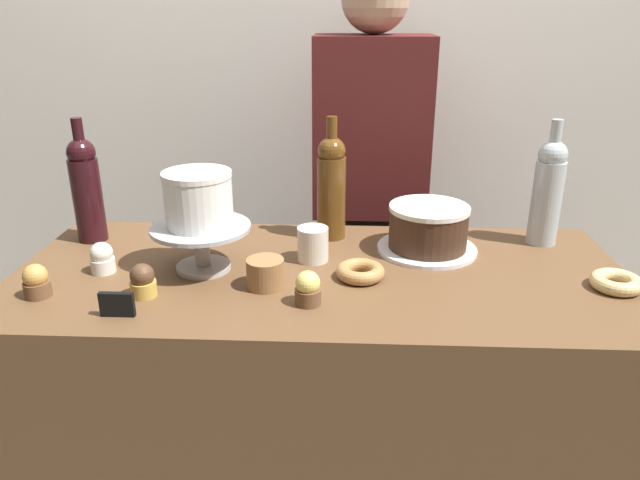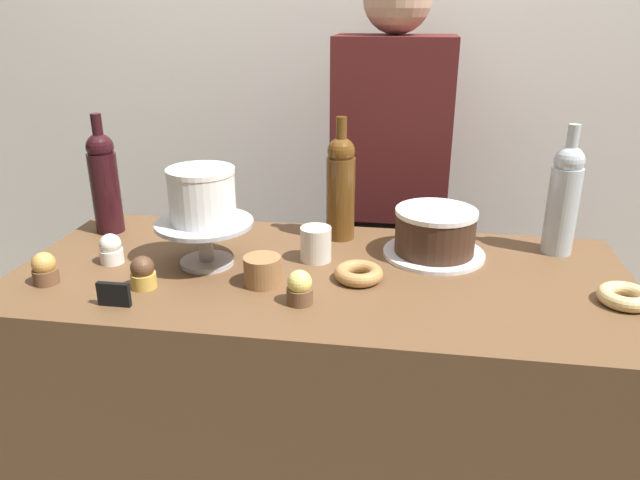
# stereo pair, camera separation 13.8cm
# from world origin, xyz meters

# --- Properties ---
(back_wall) EXTENTS (6.00, 0.05, 2.60)m
(back_wall) POSITION_xyz_m (0.00, 0.89, 1.30)
(back_wall) COLOR silver
(back_wall) RESTS_ON ground_plane
(display_counter) EXTENTS (1.45, 0.64, 0.90)m
(display_counter) POSITION_xyz_m (0.00, 0.00, 0.45)
(display_counter) COLOR brown
(display_counter) RESTS_ON ground_plane
(cake_stand_pedestal) EXTENTS (0.23, 0.23, 0.11)m
(cake_stand_pedestal) POSITION_xyz_m (-0.28, 0.00, 0.97)
(cake_stand_pedestal) COLOR #B2B2B7
(cake_stand_pedestal) RESTS_ON display_counter
(white_layer_cake) EXTENTS (0.16, 0.16, 0.13)m
(white_layer_cake) POSITION_xyz_m (-0.28, 0.00, 1.07)
(white_layer_cake) COLOR white
(white_layer_cake) RESTS_ON cake_stand_pedestal
(silver_serving_platter) EXTENTS (0.25, 0.25, 0.01)m
(silver_serving_platter) POSITION_xyz_m (0.27, 0.14, 0.90)
(silver_serving_platter) COLOR white
(silver_serving_platter) RESTS_ON display_counter
(chocolate_round_cake) EXTENTS (0.20, 0.20, 0.11)m
(chocolate_round_cake) POSITION_xyz_m (0.27, 0.14, 0.96)
(chocolate_round_cake) COLOR #3D2619
(chocolate_round_cake) RESTS_ON silver_serving_platter
(wine_bottle_dark_red) EXTENTS (0.08, 0.08, 0.33)m
(wine_bottle_dark_red) POSITION_xyz_m (-0.62, 0.18, 1.04)
(wine_bottle_dark_red) COLOR black
(wine_bottle_dark_red) RESTS_ON display_counter
(wine_bottle_amber) EXTENTS (0.08, 0.08, 0.33)m
(wine_bottle_amber) POSITION_xyz_m (0.02, 0.23, 1.04)
(wine_bottle_amber) COLOR #5B3814
(wine_bottle_amber) RESTS_ON display_counter
(wine_bottle_clear) EXTENTS (0.08, 0.08, 0.33)m
(wine_bottle_clear) POSITION_xyz_m (0.58, 0.21, 1.04)
(wine_bottle_clear) COLOR #B2BCC1
(wine_bottle_clear) RESTS_ON display_counter
(cupcake_chocolate) EXTENTS (0.06, 0.06, 0.07)m
(cupcake_chocolate) POSITION_xyz_m (-0.37, -0.14, 0.93)
(cupcake_chocolate) COLOR gold
(cupcake_chocolate) RESTS_ON display_counter
(cupcake_vanilla) EXTENTS (0.06, 0.06, 0.07)m
(cupcake_vanilla) POSITION_xyz_m (-0.51, -0.03, 0.93)
(cupcake_vanilla) COLOR white
(cupcake_vanilla) RESTS_ON display_counter
(cupcake_caramel) EXTENTS (0.06, 0.06, 0.07)m
(cupcake_caramel) POSITION_xyz_m (-0.60, -0.16, 0.93)
(cupcake_caramel) COLOR brown
(cupcake_caramel) RESTS_ON display_counter
(cupcake_lemon) EXTENTS (0.06, 0.06, 0.07)m
(cupcake_lemon) POSITION_xyz_m (-0.02, -0.16, 0.93)
(cupcake_lemon) COLOR brown
(cupcake_lemon) RESTS_ON display_counter
(donut_maple) EXTENTS (0.11, 0.11, 0.03)m
(donut_maple) POSITION_xyz_m (0.09, -0.03, 0.91)
(donut_maple) COLOR #B27F47
(donut_maple) RESTS_ON display_counter
(donut_glazed) EXTENTS (0.11, 0.11, 0.03)m
(donut_glazed) POSITION_xyz_m (0.66, -0.06, 0.91)
(donut_glazed) COLOR #E0C17F
(donut_glazed) RESTS_ON display_counter
(cookie_stack) EXTENTS (0.08, 0.08, 0.07)m
(cookie_stack) POSITION_xyz_m (-0.12, -0.09, 0.93)
(cookie_stack) COLOR olive
(cookie_stack) RESTS_ON display_counter
(price_sign_chalkboard) EXTENTS (0.07, 0.01, 0.05)m
(price_sign_chalkboard) POSITION_xyz_m (-0.40, -0.24, 0.92)
(price_sign_chalkboard) COLOR black
(price_sign_chalkboard) RESTS_ON display_counter
(coffee_cup_ceramic) EXTENTS (0.08, 0.08, 0.08)m
(coffee_cup_ceramic) POSITION_xyz_m (-0.02, 0.07, 0.94)
(coffee_cup_ceramic) COLOR silver
(coffee_cup_ceramic) RESTS_ON display_counter
(barista_figure) EXTENTS (0.36, 0.22, 1.60)m
(barista_figure) POSITION_xyz_m (0.13, 0.59, 0.84)
(barista_figure) COLOR black
(barista_figure) RESTS_ON ground_plane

